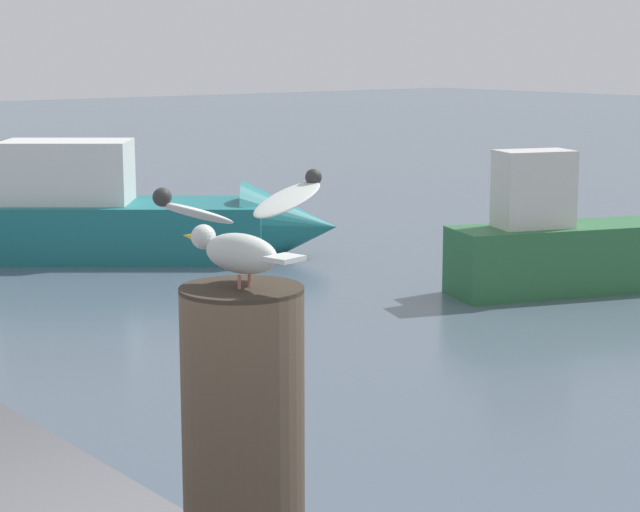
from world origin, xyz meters
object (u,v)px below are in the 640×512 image
mooring_post (244,477)px  boat_green (576,246)px  seagull (240,235)px  boat_teal (142,219)px

mooring_post → boat_green: 12.22m
seagull → boat_teal: (-12.45, 6.85, -2.07)m
mooring_post → boat_green: mooring_post is taller
boat_teal → boat_green: 6.38m
mooring_post → boat_green: bearing=124.7°
mooring_post → seagull: size_ratio=1.78×
boat_teal → boat_green: boat_green is taller
seagull → boat_teal: 14.36m
seagull → boat_green: (-6.89, 9.98, -2.07)m
boat_green → seagull: bearing=-55.4°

